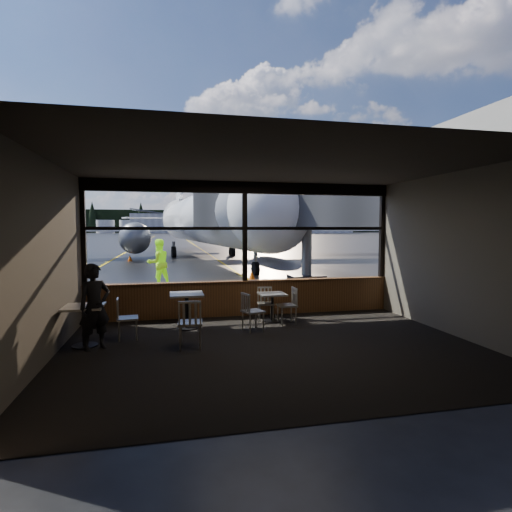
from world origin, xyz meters
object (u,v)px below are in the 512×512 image
object	(u,v)px
passenger	(95,307)
ground_crew	(158,263)
cafe_table_near	(272,307)
cone_nose	(252,276)
chair_near_e	(287,306)
cafe_table_left	(84,326)
chair_mid_w	(128,319)
airliner	(205,184)
chair_mid_s	(190,323)
cafe_table_mid	(187,311)
cone_wing	(130,258)
jet_bridge	(305,228)
chair_near_w	(253,312)
chair_near_n	(266,304)

from	to	relation	value
passenger	ground_crew	distance (m)	8.17
cafe_table_near	cone_nose	xyz separation A→B (m)	(1.04, 7.45, -0.12)
chair_near_e	ground_crew	size ratio (longest dim) A/B	0.47
cafe_table_left	chair_mid_w	world-z (taller)	chair_mid_w
airliner	chair_mid_s	xyz separation A→B (m)	(-2.50, -24.02, -5.28)
cafe_table_near	cafe_table_mid	distance (m)	2.11
cafe_table_mid	cone_wing	xyz separation A→B (m)	(-3.05, 19.86, -0.19)
cafe_table_near	cafe_table_mid	xyz separation A→B (m)	(-2.09, -0.27, 0.06)
cone_nose	jet_bridge	bearing A→B (deg)	-28.56
chair_near_w	chair_near_n	size ratio (longest dim) A/B	1.06
cafe_table_near	chair_near_w	bearing A→B (deg)	-128.37
chair_near_e	cone_wing	distance (m)	20.64
cafe_table_left	cone_wing	size ratio (longest dim) A/B	1.82
chair_near_w	cafe_table_mid	bearing A→B (deg)	-128.93
chair_near_e	passenger	size ratio (longest dim) A/B	0.54
airliner	jet_bridge	distance (m)	16.49
cafe_table_near	passenger	xyz separation A→B (m)	(-3.86, -1.49, 0.47)
chair_near_n	chair_mid_s	distance (m)	2.75
jet_bridge	cafe_table_near	bearing A→B (deg)	-115.83
cafe_table_left	chair_near_e	world-z (taller)	chair_near_e
cafe_table_left	chair_near_w	world-z (taller)	chair_near_w
jet_bridge	cone_wing	size ratio (longest dim) A/B	23.99
chair_near_e	chair_mid_w	world-z (taller)	chair_near_e
chair_near_n	chair_mid_w	world-z (taller)	chair_mid_w
chair_mid_w	cone_wing	distance (m)	20.58
cone_wing	chair_near_n	bearing A→B (deg)	-75.54
jet_bridge	chair_near_w	distance (m)	8.30
cafe_table_mid	chair_mid_s	xyz separation A→B (m)	(0.00, -1.50, 0.07)
ground_crew	cone_nose	xyz separation A→B (m)	(3.92, 0.83, -0.70)
jet_bridge	cone_nose	world-z (taller)	jet_bridge
cafe_table_left	ground_crew	world-z (taller)	ground_crew
jet_bridge	chair_near_e	xyz separation A→B (m)	(-2.80, -6.67, -1.87)
ground_crew	airliner	bearing A→B (deg)	-128.10
chair_mid_w	ground_crew	bearing A→B (deg)	171.20
chair_near_n	passenger	size ratio (longest dim) A/B	0.51
cone_nose	cafe_table_left	bearing A→B (deg)	-120.59
chair_near_w	passenger	distance (m)	3.29
chair_mid_s	passenger	distance (m)	1.82
chair_near_n	jet_bridge	bearing A→B (deg)	-111.32
airliner	cone_nose	size ratio (longest dim) A/B	80.27
cafe_table_near	cafe_table_left	world-z (taller)	cafe_table_left
chair_near_w	cone_nose	xyz separation A→B (m)	(1.70, 8.28, -0.21)
cone_nose	cone_wing	xyz separation A→B (m)	(-6.18, 12.14, -0.01)
airliner	chair_mid_w	xyz separation A→B (m)	(-3.73, -23.15, -5.32)
cone_nose	chair_near_n	bearing A→B (deg)	-99.09
chair_near_n	cone_nose	distance (m)	7.39
chair_near_w	jet_bridge	bearing A→B (deg)	135.01
airliner	chair_mid_w	size ratio (longest dim) A/B	43.01
passenger	chair_near_e	bearing A→B (deg)	-17.30
chair_near_e	chair_near_n	world-z (taller)	chair_near_e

